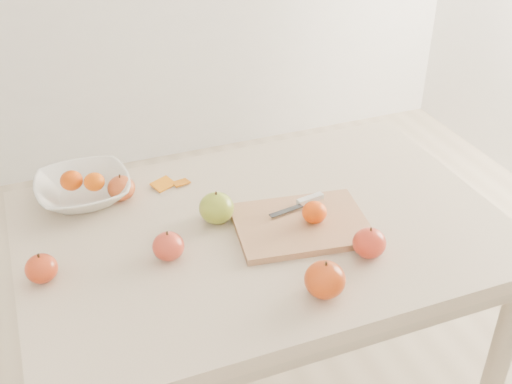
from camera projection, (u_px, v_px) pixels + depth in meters
name	position (u px, v px, depth m)	size (l,w,h in m)	color
table	(263.00, 256.00, 1.66)	(1.20, 0.80, 0.75)	beige
cutting_board	(301.00, 225.00, 1.60)	(0.33, 0.24, 0.02)	tan
board_tangerine	(314.00, 212.00, 1.58)	(0.06, 0.06, 0.05)	#E24608
fruit_bowl	(83.00, 190.00, 1.69)	(0.25, 0.25, 0.06)	white
bowl_tangerine_near	(71.00, 180.00, 1.68)	(0.06, 0.06, 0.05)	#CA4307
bowl_tangerine_far	(94.00, 182.00, 1.68)	(0.05, 0.05, 0.05)	#DF4907
orange_peel_a	(163.00, 185.00, 1.76)	(0.06, 0.04, 0.00)	orange
orange_peel_b	(181.00, 183.00, 1.77)	(0.04, 0.04, 0.00)	#D06C0E
paring_knife	(306.00, 201.00, 1.66)	(0.17, 0.06, 0.01)	white
apple_green	(217.00, 208.00, 1.60)	(0.09, 0.09, 0.08)	olive
apple_red_a	(121.00, 188.00, 1.70)	(0.07, 0.07, 0.07)	maroon
apple_red_d	(41.00, 269.00, 1.42)	(0.07, 0.07, 0.06)	#930B02
apple_red_b	(168.00, 246.00, 1.48)	(0.07, 0.07, 0.07)	maroon
apple_red_e	(369.00, 243.00, 1.49)	(0.08, 0.08, 0.07)	#A7131C
apple_red_c	(325.00, 280.00, 1.37)	(0.09, 0.09, 0.08)	maroon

